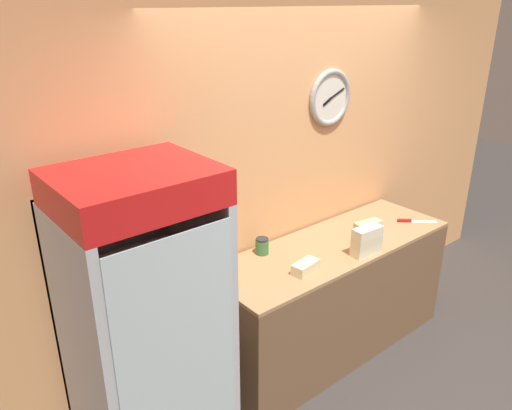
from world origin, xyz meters
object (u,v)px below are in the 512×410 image
at_px(sandwich_stack_bottom, 366,250).
at_px(chefs_knife, 412,221).
at_px(beverage_cooler, 140,309).
at_px(sandwich_flat_right, 368,226).
at_px(sandwich_flat_left, 306,267).
at_px(sandwich_stack_middle, 367,241).
at_px(sandwich_stack_top, 368,232).
at_px(condiment_jar, 262,246).

distance_m(sandwich_stack_bottom, chefs_knife, 0.73).
distance_m(beverage_cooler, sandwich_flat_right, 1.91).
height_order(beverage_cooler, sandwich_flat_left, beverage_cooler).
relative_size(sandwich_stack_middle, sandwich_flat_right, 0.97).
distance_m(sandwich_stack_top, sandwich_flat_right, 0.43).
relative_size(sandwich_stack_top, condiment_jar, 1.95).
height_order(beverage_cooler, sandwich_stack_bottom, beverage_cooler).
bearing_deg(condiment_jar, sandwich_stack_top, -40.48).
xyz_separation_m(sandwich_stack_middle, chefs_knife, (0.72, 0.12, -0.09)).
bearing_deg(sandwich_stack_bottom, condiment_jar, 139.52).
height_order(sandwich_stack_top, condiment_jar, sandwich_stack_top).
xyz_separation_m(sandwich_stack_middle, sandwich_stack_top, (0.00, 0.00, 0.07)).
xyz_separation_m(sandwich_flat_right, chefs_knife, (0.39, -0.13, -0.03)).
distance_m(sandwich_flat_left, sandwich_flat_right, 0.84).
relative_size(chefs_knife, condiment_jar, 2.25).
bearing_deg(sandwich_stack_top, sandwich_flat_right, 36.74).
distance_m(sandwich_stack_top, condiment_jar, 0.73).
height_order(sandwich_flat_right, chefs_knife, sandwich_flat_right).
distance_m(sandwich_stack_bottom, condiment_jar, 0.72).
xyz_separation_m(beverage_cooler, sandwich_stack_middle, (1.58, -0.27, 0.01)).
relative_size(beverage_cooler, sandwich_flat_left, 8.67).
bearing_deg(chefs_knife, sandwich_stack_bottom, -170.79).
relative_size(sandwich_flat_right, condiment_jar, 2.01).
relative_size(sandwich_flat_left, condiment_jar, 1.80).
distance_m(beverage_cooler, sandwich_stack_middle, 1.60).
relative_size(beverage_cooler, condiment_jar, 15.63).
relative_size(sandwich_stack_bottom, sandwich_flat_left, 1.09).
bearing_deg(condiment_jar, beverage_cooler, -168.91).
height_order(sandwich_stack_bottom, condiment_jar, condiment_jar).
relative_size(beverage_cooler, sandwich_stack_middle, 8.00).
bearing_deg(sandwich_stack_bottom, sandwich_stack_top, 0.00).
relative_size(sandwich_stack_top, sandwich_flat_left, 1.08).
relative_size(sandwich_stack_middle, condiment_jar, 1.95).
bearing_deg(sandwich_stack_middle, sandwich_stack_top, 0.00).
bearing_deg(sandwich_flat_left, condiment_jar, 98.00).
relative_size(sandwich_flat_left, sandwich_flat_right, 0.90).
height_order(sandwich_flat_left, sandwich_flat_right, sandwich_flat_left).
xyz_separation_m(sandwich_stack_middle, condiment_jar, (-0.55, 0.47, -0.04)).
bearing_deg(sandwich_flat_right, sandwich_stack_bottom, -143.26).
height_order(sandwich_flat_right, condiment_jar, condiment_jar).
xyz_separation_m(beverage_cooler, condiment_jar, (1.03, 0.20, -0.04)).
bearing_deg(condiment_jar, chefs_knife, -15.56).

